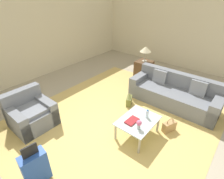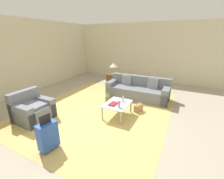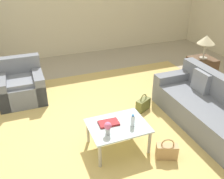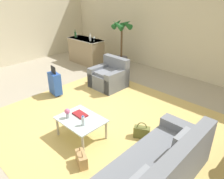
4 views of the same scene
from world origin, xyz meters
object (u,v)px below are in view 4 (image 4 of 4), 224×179
(flower_vase, at_px, (67,112))
(bar_console, at_px, (86,51))
(wine_bottle_clear, at_px, (90,38))
(suitcase_blue, at_px, (55,83))
(wine_glass_leftmost, at_px, (76,34))
(wine_glass_left_of_centre, at_px, (94,38))
(couch, at_px, (154,177))
(coffee_table_book, at_px, (80,114))
(handbag_olive, at_px, (142,132))
(water_bottle, at_px, (83,121))
(wine_bottle_green, at_px, (75,35))
(potted_palm, at_px, (121,45))
(coffee_table, at_px, (81,121))
(handbag_tan, at_px, (81,159))
(armchair, at_px, (110,77))

(flower_vase, distance_m, bar_console, 4.62)
(wine_bottle_clear, bearing_deg, suitcase_blue, -64.67)
(wine_glass_leftmost, relative_size, wine_glass_left_of_centre, 1.00)
(couch, height_order, coffee_table_book, couch)
(bar_console, height_order, handbag_olive, bar_console)
(water_bottle, xyz_separation_m, suitcase_blue, (-2.20, 0.80, -0.17))
(wine_glass_left_of_centre, bearing_deg, couch, -33.70)
(coffee_table_book, xyz_separation_m, suitcase_blue, (-1.88, 0.62, -0.09))
(wine_glass_leftmost, height_order, wine_bottle_green, wine_bottle_green)
(wine_glass_leftmost, distance_m, potted_palm, 1.93)
(coffee_table, height_order, flower_vase, flower_vase)
(coffee_table_book, height_order, wine_bottle_clear, wine_bottle_clear)
(coffee_table_book, distance_m, wine_glass_leftmost, 4.94)
(potted_palm, bearing_deg, couch, -43.58)
(flower_vase, bearing_deg, handbag_tan, -22.90)
(coffee_table, height_order, handbag_olive, coffee_table)
(bar_console, distance_m, potted_palm, 1.47)
(bar_console, relative_size, wine_bottle_green, 4.92)
(coffee_table_book, xyz_separation_m, wine_glass_leftmost, (-3.88, 2.98, 0.62))
(wine_bottle_clear, relative_size, suitcase_blue, 0.35)
(armchair, relative_size, potted_palm, 0.52)
(couch, relative_size, bar_console, 1.64)
(coffee_table_book, xyz_separation_m, wine_bottle_green, (-3.82, 2.90, 0.63))
(armchair, distance_m, wine_bottle_clear, 2.10)
(flower_vase, distance_m, wine_glass_left_of_centre, 4.30)
(armchair, xyz_separation_m, wine_bottle_clear, (-1.78, 0.81, 0.78))
(bar_console, distance_m, suitcase_blue, 2.83)
(wine_bottle_clear, bearing_deg, armchair, -24.45)
(couch, xyz_separation_m, armchair, (-3.09, 2.27, 0.00))
(armchair, distance_m, potted_palm, 1.85)
(flower_vase, xyz_separation_m, bar_console, (-3.28, 3.25, -0.06))
(wine_glass_leftmost, relative_size, handbag_tan, 0.43)
(water_bottle, relative_size, handbag_olive, 0.57)
(armchair, height_order, flower_vase, armchair)
(wine_bottle_clear, height_order, suitcase_blue, wine_bottle_clear)
(water_bottle, bearing_deg, wine_bottle_green, 143.39)
(water_bottle, height_order, wine_bottle_clear, wine_bottle_clear)
(wine_glass_leftmost, bearing_deg, bar_console, 4.20)
(armchair, relative_size, water_bottle, 4.50)
(wine_bottle_green, bearing_deg, bar_console, 15.53)
(flower_vase, height_order, bar_console, bar_console)
(wine_bottle_clear, xyz_separation_m, suitcase_blue, (1.08, -2.28, -0.72))
(wine_bottle_green, relative_size, suitcase_blue, 0.35)
(water_bottle, xyz_separation_m, potted_palm, (-2.40, 3.80, 0.30))
(coffee_table_book, bearing_deg, wine_bottle_green, 145.58)
(coffee_table, relative_size, wine_glass_leftmost, 5.87)
(coffee_table, xyz_separation_m, wine_bottle_green, (-3.94, 2.98, 0.70))
(coffee_table, relative_size, bar_console, 0.61)
(armchair, relative_size, coffee_table_book, 2.96)
(coffee_table, bearing_deg, suitcase_blue, 160.71)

